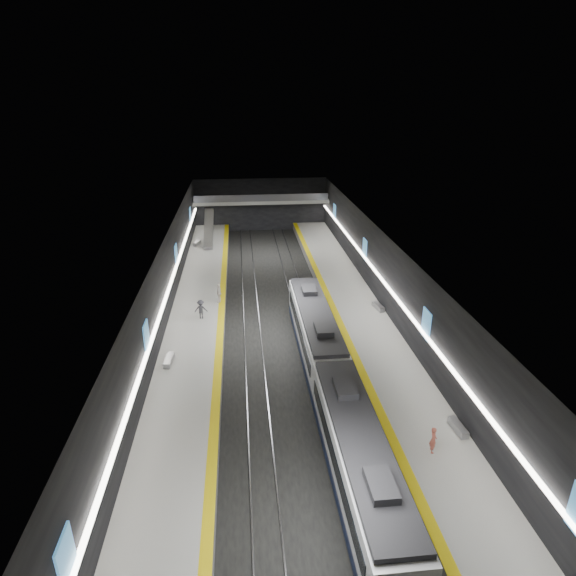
{
  "coord_description": "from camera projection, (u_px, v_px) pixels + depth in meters",
  "views": [
    {
      "loc": [
        -3.21,
        -38.04,
        20.16
      ],
      "look_at": [
        1.22,
        5.49,
        2.2
      ],
      "focal_mm": 30.0,
      "sensor_mm": 36.0,
      "label": 1
    }
  ],
  "objects": [
    {
      "name": "escalator",
      "position": [
        209.0,
        229.0,
        65.09
      ],
      "size": [
        1.2,
        7.5,
        3.92
      ],
      "primitive_type": "cube",
      "rotation": [
        0.44,
        0.0,
        0.0
      ],
      "color": "#99999E",
      "rests_on": "platform_left"
    },
    {
      "name": "mezzanine_bridge",
      "position": [
        261.0,
        201.0,
        71.36
      ],
      "size": [
        20.0,
        3.0,
        1.5
      ],
      "color": "gray",
      "rests_on": "wall_left"
    },
    {
      "name": "tile_surface_left",
      "position": [
        195.0,
        328.0,
        41.88
      ],
      "size": [
        5.0,
        70.0,
        0.02
      ],
      "primitive_type": "cube",
      "color": "#B4B4AE",
      "rests_on": "platform_left"
    },
    {
      "name": "ad_posters",
      "position": [
        279.0,
        284.0,
        42.18
      ],
      "size": [
        19.94,
        53.5,
        2.2
      ],
      "color": "#438BC9",
      "rests_on": "wall_left"
    },
    {
      "name": "bench_right_far",
      "position": [
        378.0,
        307.0,
        45.53
      ],
      "size": [
        0.84,
        1.92,
        0.45
      ],
      "primitive_type": "cube",
      "rotation": [
        0.0,
        0.0,
        0.18
      ],
      "color": "#99999E",
      "rests_on": "platform_right"
    },
    {
      "name": "train",
      "position": [
        332.0,
        381.0,
        32.17
      ],
      "size": [
        2.69,
        30.04,
        3.6
      ],
      "color": "black",
      "rests_on": "ground"
    },
    {
      "name": "cove_light_right",
      "position": [
        391.0,
        291.0,
        42.44
      ],
      "size": [
        0.25,
        68.6,
        0.12
      ],
      "primitive_type": "cube",
      "color": "white",
      "rests_on": "wall_right"
    },
    {
      "name": "ceiling",
      "position": [
        280.0,
        249.0,
        39.93
      ],
      "size": [
        20.0,
        70.0,
        0.04
      ],
      "primitive_type": "cube",
      "rotation": [
        3.14,
        0.0,
        0.0
      ],
      "color": "beige",
      "rests_on": "wall_left"
    },
    {
      "name": "wall_left",
      "position": [
        162.0,
        298.0,
        40.51
      ],
      "size": [
        0.04,
        70.0,
        8.0
      ],
      "primitive_type": "cube",
      "color": "black",
      "rests_on": "ground"
    },
    {
      "name": "wall_right",
      "position": [
        393.0,
        289.0,
        42.38
      ],
      "size": [
        0.04,
        70.0,
        8.0
      ],
      "primitive_type": "cube",
      "color": "black",
      "rests_on": "ground"
    },
    {
      "name": "tactile_strip_left",
      "position": [
        220.0,
        327.0,
        42.08
      ],
      "size": [
        0.6,
        70.0,
        0.02
      ],
      "primitive_type": "cube",
      "color": "yellow",
      "rests_on": "platform_left"
    },
    {
      "name": "bench_left_far",
      "position": [
        197.0,
        243.0,
        64.64
      ],
      "size": [
        1.0,
        1.91,
        0.45
      ],
      "primitive_type": "cube",
      "rotation": [
        0.0,
        0.0,
        -0.28
      ],
      "color": "#99999E",
      "rests_on": "platform_left"
    },
    {
      "name": "platform_right",
      "position": [
        363.0,
        326.0,
        43.48
      ],
      "size": [
        5.0,
        70.0,
        1.0
      ],
      "primitive_type": "cube",
      "color": "slate",
      "rests_on": "ground"
    },
    {
      "name": "passenger_left_b",
      "position": [
        201.0,
        309.0,
        43.41
      ],
      "size": [
        1.16,
        0.68,
        1.78
      ],
      "primitive_type": "imported",
      "rotation": [
        0.0,
        0.0,
        3.12
      ],
      "color": "#3A3A41",
      "rests_on": "platform_left"
    },
    {
      "name": "tile_surface_right",
      "position": [
        363.0,
        321.0,
        43.28
      ],
      "size": [
        5.0,
        70.0,
        0.02
      ],
      "primitive_type": "cube",
      "color": "#B4B4AE",
      "rests_on": "platform_right"
    },
    {
      "name": "bench_right_near",
      "position": [
        458.0,
        427.0,
        29.22
      ],
      "size": [
        0.63,
        1.81,
        0.43
      ],
      "primitive_type": "cube",
      "rotation": [
        0.0,
        0.0,
        0.08
      ],
      "color": "#99999E",
      "rests_on": "platform_right"
    },
    {
      "name": "passenger_right_a",
      "position": [
        433.0,
        440.0,
        27.26
      ],
      "size": [
        0.5,
        0.66,
        1.64
      ],
      "primitive_type": "imported",
      "rotation": [
        0.0,
        0.0,
        1.37
      ],
      "color": "#B45443",
      "rests_on": "platform_right"
    },
    {
      "name": "wall_back",
      "position": [
        261.0,
        205.0,
        73.66
      ],
      "size": [
        20.0,
        0.04,
        8.0
      ],
      "primitive_type": "cube",
      "color": "black",
      "rests_on": "ground"
    },
    {
      "name": "cove_light_left",
      "position": [
        165.0,
        300.0,
        40.6
      ],
      "size": [
        0.25,
        68.6,
        0.12
      ],
      "primitive_type": "cube",
      "color": "white",
      "rests_on": "wall_left"
    },
    {
      "name": "platform_left",
      "position": [
        195.0,
        333.0,
        42.07
      ],
      "size": [
        5.0,
        70.0,
        1.0
      ],
      "primitive_type": "cube",
      "color": "slate",
      "rests_on": "ground"
    },
    {
      "name": "ground",
      "position": [
        281.0,
        334.0,
        42.97
      ],
      "size": [
        70.0,
        70.0,
        0.0
      ],
      "primitive_type": "plane",
      "color": "black",
      "rests_on": "ground"
    },
    {
      "name": "tactile_strip_right",
      "position": [
        339.0,
        322.0,
        43.07
      ],
      "size": [
        0.6,
        70.0,
        0.02
      ],
      "primitive_type": "cube",
      "color": "yellow",
      "rests_on": "platform_right"
    },
    {
      "name": "bench_left_near",
      "position": [
        169.0,
        360.0,
        36.46
      ],
      "size": [
        0.67,
        1.9,
        0.45
      ],
      "primitive_type": "cube",
      "rotation": [
        0.0,
        0.0,
        -0.08
      ],
      "color": "#99999E",
      "rests_on": "platform_left"
    },
    {
      "name": "rails",
      "position": [
        281.0,
        334.0,
        42.94
      ],
      "size": [
        6.52,
        70.0,
        0.12
      ],
      "color": "gray",
      "rests_on": "ground"
    },
    {
      "name": "passenger_left_a",
      "position": [
        219.0,
        293.0,
        46.71
      ],
      "size": [
        0.61,
        1.18,
        1.92
      ],
      "primitive_type": "imported",
      "rotation": [
        0.0,
        0.0,
        -1.7
      ],
      "color": "silver",
      "rests_on": "platform_left"
    }
  ]
}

